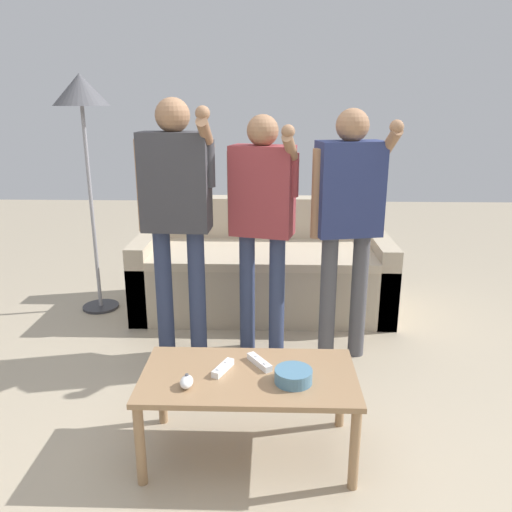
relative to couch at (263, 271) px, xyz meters
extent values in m
plane|color=tan|center=(0.01, -1.49, -0.30)|extent=(12.00, 12.00, 0.00)
cube|color=#B7A88E|center=(0.00, -0.04, -0.08)|extent=(1.93, 0.85, 0.44)
cube|color=#C6B59A|center=(0.00, -0.11, 0.17)|extent=(1.65, 0.73, 0.06)
cube|color=#B7A88E|center=(0.00, 0.30, 0.34)|extent=(1.93, 0.18, 0.39)
cube|color=#B7A88E|center=(-0.90, -0.04, 0.00)|extent=(0.14, 0.85, 0.59)
cube|color=#B7A88E|center=(0.90, -0.04, 0.00)|extent=(0.14, 0.85, 0.59)
cube|color=#997551|center=(-0.03, -1.78, 0.10)|extent=(0.96, 0.51, 0.03)
cylinder|color=#997551|center=(-0.48, -2.01, -0.11)|extent=(0.04, 0.04, 0.38)
cylinder|color=#997551|center=(0.42, -2.01, -0.11)|extent=(0.04, 0.04, 0.38)
cylinder|color=#997551|center=(-0.48, -1.56, -0.11)|extent=(0.04, 0.04, 0.38)
cylinder|color=#997551|center=(0.42, -1.56, -0.11)|extent=(0.04, 0.04, 0.38)
cylinder|color=teal|center=(0.16, -1.85, 0.14)|extent=(0.16, 0.16, 0.06)
ellipsoid|color=white|center=(-0.29, -1.90, 0.13)|extent=(0.06, 0.09, 0.05)
cylinder|color=#4C4C51|center=(-0.29, -1.89, 0.16)|extent=(0.02, 0.02, 0.01)
cylinder|color=#2D2D33|center=(-1.29, -0.08, -0.29)|extent=(0.28, 0.28, 0.02)
cylinder|color=gray|center=(-1.29, -0.08, 0.48)|extent=(0.03, 0.03, 1.53)
cone|color=#4C4C51|center=(-1.29, -0.08, 1.36)|extent=(0.40, 0.40, 0.22)
cylinder|color=#2D3856|center=(-0.61, -0.84, 0.12)|extent=(0.10, 0.10, 0.84)
cylinder|color=#2D3856|center=(-0.40, -0.85, 0.12)|extent=(0.10, 0.10, 0.84)
cube|color=#38383D|center=(-0.50, -0.84, 0.83)|extent=(0.41, 0.23, 0.58)
sphere|color=#936B4C|center=(-0.50, -0.84, 1.20)|extent=(0.20, 0.20, 0.20)
cylinder|color=#936B4C|center=(-0.70, -0.83, 0.80)|extent=(0.07, 0.07, 0.54)
cylinder|color=#38383D|center=(-0.30, -0.85, 0.93)|extent=(0.07, 0.07, 0.27)
cylinder|color=#936B4C|center=(-0.31, -0.93, 1.10)|extent=(0.08, 0.27, 0.20)
sphere|color=#936B4C|center=(-0.31, -1.00, 1.22)|extent=(0.08, 0.08, 0.08)
cylinder|color=#2D3856|center=(-0.09, -0.73, 0.09)|extent=(0.10, 0.10, 0.79)
cylinder|color=#2D3856|center=(0.10, -0.78, 0.09)|extent=(0.10, 0.10, 0.79)
cube|color=brown|center=(0.01, -0.76, 0.76)|extent=(0.41, 0.28, 0.54)
sphere|color=#936B4C|center=(0.01, -0.76, 1.11)|extent=(0.19, 0.19, 0.19)
cylinder|color=#936B4C|center=(-0.18, -0.71, 0.73)|extent=(0.07, 0.07, 0.51)
cylinder|color=brown|center=(0.19, -0.80, 0.86)|extent=(0.07, 0.07, 0.26)
cylinder|color=#936B4C|center=(0.17, -0.88, 1.02)|extent=(0.12, 0.25, 0.20)
sphere|color=#936B4C|center=(0.15, -0.95, 1.12)|extent=(0.08, 0.08, 0.08)
cylinder|color=#47474C|center=(0.42, -0.83, 0.10)|extent=(0.10, 0.10, 0.81)
cylinder|color=#47474C|center=(0.62, -0.79, 0.10)|extent=(0.10, 0.10, 0.81)
cube|color=navy|center=(0.52, -0.81, 0.78)|extent=(0.42, 0.27, 0.55)
sphere|color=#936B4C|center=(0.52, -0.81, 1.15)|extent=(0.19, 0.19, 0.19)
cylinder|color=#936B4C|center=(0.33, -0.85, 0.76)|extent=(0.07, 0.07, 0.52)
cylinder|color=navy|center=(0.71, -0.78, 0.89)|extent=(0.07, 0.07, 0.26)
cylinder|color=#936B4C|center=(0.72, -0.86, 1.04)|extent=(0.11, 0.25, 0.22)
sphere|color=#936B4C|center=(0.74, -0.94, 1.15)|extent=(0.08, 0.08, 0.08)
cube|color=white|center=(0.01, -1.70, 0.12)|extent=(0.12, 0.16, 0.03)
cylinder|color=silver|center=(0.00, -1.68, 0.14)|extent=(0.01, 0.01, 0.00)
cube|color=silver|center=(0.04, -1.74, 0.14)|extent=(0.02, 0.02, 0.00)
cube|color=white|center=(-0.15, -1.76, 0.12)|extent=(0.09, 0.15, 0.03)
cylinder|color=silver|center=(-0.14, -1.74, 0.14)|extent=(0.01, 0.01, 0.00)
cube|color=silver|center=(-0.17, -1.80, 0.14)|extent=(0.02, 0.02, 0.00)
camera|label=1|loc=(0.06, -3.81, 1.28)|focal=35.78mm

